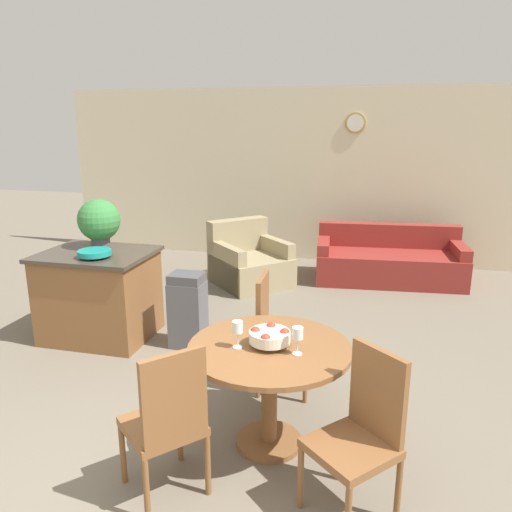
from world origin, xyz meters
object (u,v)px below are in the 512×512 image
Objects in this scene: fruit_bowl at (270,336)px; wine_glass_left at (237,328)px; dining_chair_near_right at (362,428)px; kitchen_island at (99,295)px; couch at (389,262)px; dining_table at (269,369)px; wine_glass_right at (298,334)px; dining_chair_near_left at (168,418)px; trash_bin at (188,310)px; dining_chair_far_side at (276,329)px; teal_bowl at (95,253)px; potted_plant at (99,221)px; armchair at (249,263)px.

fruit_bowl is 0.22m from wine_glass_left.
fruit_bowl is at bearing 5.93° from dining_chair_near_right.
dining_chair_near_right is at bearing -33.67° from kitchen_island.
couch is (0.19, 4.52, -0.26)m from dining_chair_near_right.
wine_glass_right is at bearing -21.41° from dining_table.
trash_bin is at bearing 60.66° from dining_chair_near_left.
couch is at bearing 78.54° from dining_table.
dining_chair_far_side is (-0.75, 1.23, 0.00)m from dining_chair_near_right.
dining_chair_near_right reaches higher than wine_glass_left.
dining_chair_far_side is 3.43m from couch.
wine_glass_left reaches higher than trash_bin.
wine_glass_right is at bearing -29.69° from teal_bowl.
dining_chair_near_right reaches higher than kitchen_island.
teal_bowl is 0.42× the size of trash_bin.
trash_bin is (-0.93, 1.44, -0.51)m from wine_glass_left.
fruit_bowl is at bearing 6.03° from dining_chair_near_left.
dining_table is at bearing -50.32° from trash_bin.
teal_bowl is at bearing -139.30° from couch.
couch is at bearing 42.86° from kitchen_island.
dining_table is 0.99× the size of kitchen_island.
dining_table is 1.12× the size of dining_chair_far_side.
potted_plant reaches higher than wine_glass_right.
wine_glass_right is (-0.43, 0.38, 0.35)m from dining_chair_near_right.
wine_glass_right is 0.09× the size of couch.
potted_plant reaches higher than armchair.
dining_chair_near_right is at bearing -39.07° from dining_chair_near_left.
teal_bowl is (-2.19, 1.25, 0.08)m from wine_glass_right.
wine_glass_left is 1.00× the size of wine_glass_right.
dining_chair_near_left is at bearing -139.97° from wine_glass_right.
wine_glass_left is at bearing 179.86° from wine_glass_right.
potted_plant is 1.32m from trash_bin.
dining_chair_far_side is at bearing 110.52° from wine_glass_right.
dining_chair_near_left is 2.84m from potted_plant.
armchair is at bearing 50.40° from dining_chair_near_left.
dining_chair_near_left is 1.93× the size of potted_plant.
dining_table is at bearing -30.45° from teal_bowl.
teal_bowl reaches higher than dining_chair_near_left.
kitchen_island is 3.98m from couch.
dining_chair_near_right is at bearing -31.89° from teal_bowl.
teal_bowl is at bearing 150.31° from wine_glass_right.
kitchen_island is at bearing -142.20° from couch.
dining_chair_near_left and dining_chair_far_side have the same top height.
dining_table is 3.41× the size of teal_bowl.
potted_plant is at bearing 145.21° from wine_glass_right.
fruit_bowl is 1.82m from trash_bin.
teal_bowl is (-1.99, 1.17, 0.38)m from dining_table.
wine_glass_left is 0.40m from wine_glass_right.
fruit_bowl is at bearing 140.47° from dining_table.
kitchen_island is 0.97m from trash_bin.
kitchen_island is 0.85× the size of armchair.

